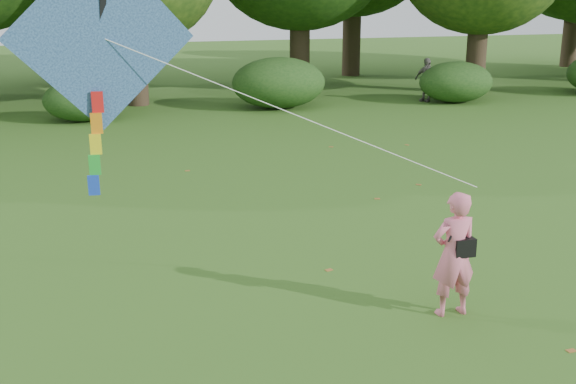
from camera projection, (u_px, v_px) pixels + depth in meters
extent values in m
plane|color=#265114|center=(400.00, 335.00, 9.60)|extent=(100.00, 100.00, 0.00)
imported|color=#E16A86|center=(454.00, 254.00, 9.97)|extent=(0.67, 0.45, 1.80)
imported|color=slate|center=(426.00, 80.00, 28.18)|extent=(0.88, 1.07, 1.70)
cube|color=black|center=(463.00, 247.00, 9.95)|extent=(0.30, 0.20, 0.26)
cylinder|color=black|center=(457.00, 224.00, 9.81)|extent=(0.33, 0.14, 0.47)
cube|color=#2642A7|center=(101.00, 38.00, 8.53)|extent=(2.25, 0.56, 2.28)
cube|color=black|center=(101.00, 37.00, 8.56)|extent=(0.27, 0.52, 2.07)
cylinder|color=white|center=(301.00, 117.00, 9.13)|extent=(4.77, 0.65, 2.04)
cube|color=red|center=(98.00, 102.00, 8.74)|extent=(0.14, 0.06, 0.26)
cube|color=orange|center=(97.00, 123.00, 8.81)|extent=(0.14, 0.06, 0.26)
cube|color=yellow|center=(96.00, 144.00, 8.87)|extent=(0.14, 0.06, 0.26)
cube|color=green|center=(95.00, 165.00, 8.94)|extent=(0.14, 0.06, 0.26)
cube|color=blue|center=(94.00, 185.00, 9.00)|extent=(0.14, 0.06, 0.26)
cylinder|color=#3A2D1E|center=(136.00, 63.00, 27.17)|extent=(0.80, 0.80, 3.15)
cylinder|color=#3A2D1E|center=(300.00, 48.00, 30.73)|extent=(0.86, 0.86, 3.67)
cylinder|color=#3A2D1E|center=(476.00, 52.00, 30.22)|extent=(0.83, 0.83, 3.43)
cylinder|color=#3A2D1E|center=(59.00, 44.00, 33.31)|extent=(0.84, 0.84, 3.50)
cylinder|color=#3A2D1E|center=(352.00, 35.00, 35.86)|extent=(0.90, 0.90, 4.02)
cylinder|color=#3A2D1E|center=(571.00, 34.00, 39.68)|extent=(0.85, 0.85, 3.57)
ellipsoid|color=#264919|center=(83.00, 100.00, 24.22)|extent=(2.66, 2.09, 1.42)
ellipsoid|color=#264919|center=(279.00, 83.00, 26.68)|extent=(3.50, 2.75, 1.88)
ellipsoid|color=#264919|center=(456.00, 82.00, 28.03)|extent=(2.94, 2.31, 1.58)
cube|color=#975C29|center=(571.00, 351.00, 9.18)|extent=(0.12, 0.09, 0.01)
cube|color=#975C29|center=(329.00, 270.00, 11.76)|extent=(0.14, 0.11, 0.01)
cube|color=#975C29|center=(407.00, 145.00, 20.80)|extent=(0.13, 0.14, 0.01)
cube|color=#975C29|center=(331.00, 147.00, 20.54)|extent=(0.14, 0.14, 0.01)
cube|color=#975C29|center=(187.00, 171.00, 17.95)|extent=(0.12, 0.08, 0.01)
cube|color=#975C29|center=(419.00, 185.00, 16.71)|extent=(0.14, 0.13, 0.01)
cube|color=#975C29|center=(377.00, 199.00, 15.63)|extent=(0.14, 0.11, 0.01)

